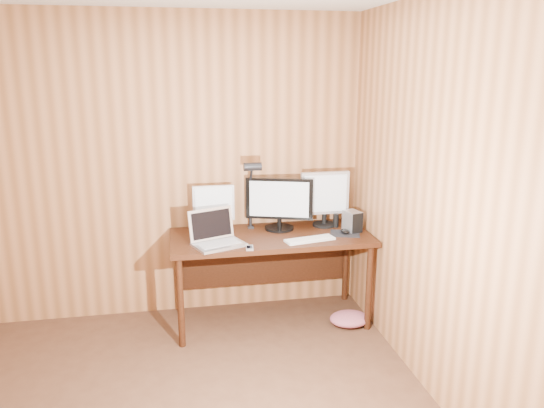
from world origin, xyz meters
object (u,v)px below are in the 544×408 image
object	(u,v)px
desk	(269,246)
desk_lamp	(252,185)
hard_drive	(352,221)
mouse	(345,231)
speaker	(336,221)
phone	(250,248)
monitor_right	(325,197)
laptop	(216,236)
keyboard	(310,239)
monitor_left	(214,207)
monitor_center	(279,203)

from	to	relation	value
desk	desk_lamp	bearing A→B (deg)	150.42
hard_drive	desk_lamp	size ratio (longest dim) A/B	0.28
mouse	speaker	world-z (taller)	speaker
desk	desk_lamp	distance (m)	0.53
phone	desk_lamp	bearing A→B (deg)	85.24
phone	speaker	bearing A→B (deg)	33.62
speaker	desk_lamp	size ratio (longest dim) A/B	0.18
desk	phone	world-z (taller)	phone
desk_lamp	speaker	bearing A→B (deg)	-1.39
monitor_right	laptop	distance (m)	1.02
keyboard	hard_drive	world-z (taller)	hard_drive
laptop	mouse	size ratio (longest dim) A/B	4.14
monitor_right	hard_drive	xyz separation A→B (m)	(0.18, -0.19, -0.17)
laptop	keyboard	size ratio (longest dim) A/B	1.08
monitor_left	laptop	distance (m)	0.37
hard_drive	desk_lamp	distance (m)	0.88
keyboard	desk_lamp	xyz separation A→B (m)	(-0.40, 0.34, 0.37)
desk	keyboard	xyz separation A→B (m)	(0.27, -0.27, 0.13)
desk	keyboard	size ratio (longest dim) A/B	3.90
keyboard	speaker	world-z (taller)	speaker
desk	mouse	xyz separation A→B (m)	(0.60, -0.15, 0.14)
mouse	monitor_center	bearing A→B (deg)	176.72
laptop	mouse	xyz separation A→B (m)	(1.05, 0.06, -0.04)
laptop	phone	bearing A→B (deg)	-54.86
desk	monitor_left	size ratio (longest dim) A/B	4.18
laptop	mouse	world-z (taller)	laptop
phone	hard_drive	bearing A→B (deg)	23.47
desk	mouse	distance (m)	0.63
monitor_center	hard_drive	size ratio (longest dim) A/B	3.06
monitor_center	keyboard	world-z (taller)	monitor_center
speaker	monitor_left	bearing A→B (deg)	175.43
laptop	speaker	bearing A→B (deg)	-7.50
laptop	keyboard	world-z (taller)	laptop
desk	monitor_right	bearing A→B (deg)	11.14
monitor_right	phone	xyz separation A→B (m)	(-0.71, -0.47, -0.24)
monitor_left	mouse	bearing A→B (deg)	-14.96
monitor_left	mouse	world-z (taller)	monitor_left
keyboard	speaker	xyz separation A→B (m)	(0.31, 0.31, 0.05)
monitor_center	monitor_right	size ratio (longest dim) A/B	1.15
monitor_right	hard_drive	bearing A→B (deg)	-46.87
keyboard	mouse	xyz separation A→B (m)	(0.32, 0.12, 0.01)
monitor_right	mouse	world-z (taller)	monitor_right
laptop	desk_lamp	xyz separation A→B (m)	(0.32, 0.29, 0.32)
hard_drive	monitor_right	bearing A→B (deg)	118.50
monitor_left	desk_lamp	xyz separation A→B (m)	(0.31, -0.05, 0.18)
desk	laptop	bearing A→B (deg)	-154.80
monitor_right	keyboard	bearing A→B (deg)	-122.16
monitor_center	monitor_left	xyz separation A→B (m)	(-0.53, 0.05, -0.02)
monitor_right	desk_lamp	bearing A→B (deg)	-178.81
monitor_right	hard_drive	size ratio (longest dim) A/B	2.65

